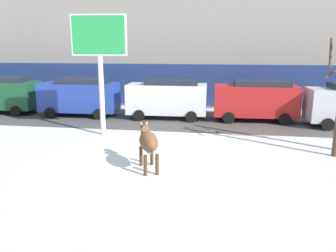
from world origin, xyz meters
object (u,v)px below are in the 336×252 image
at_px(car_darkgreen_van, 1,94).
at_px(car_blue_van, 80,96).
at_px(car_white_van, 167,97).
at_px(pedestrian_by_cars, 327,101).
at_px(car_red_van, 256,99).
at_px(billboard, 99,43).
at_px(cow_brown, 148,142).
at_px(pedestrian_near_billboard, 68,95).

bearing_deg(car_darkgreen_van, car_blue_van, -1.51).
bearing_deg(car_white_van, car_blue_van, -179.06).
bearing_deg(pedestrian_by_cars, car_red_van, -151.67).
relative_size(billboard, car_blue_van, 1.20).
height_order(cow_brown, car_white_van, car_white_van).
bearing_deg(car_red_van, pedestrian_near_billboard, 168.79).
xyz_separation_m(car_darkgreen_van, pedestrian_near_billboard, (3.30, 2.53, -0.36)).
bearing_deg(car_red_van, car_white_van, -178.81).
xyz_separation_m(car_white_van, pedestrian_near_billboard, (-7.43, 2.58, -0.36)).
distance_m(car_darkgreen_van, pedestrian_near_billboard, 4.18).
xyz_separation_m(cow_brown, pedestrian_near_billboard, (-8.10, 11.13, -0.11)).
bearing_deg(pedestrian_by_cars, pedestrian_near_billboard, 180.00).
height_order(billboard, car_red_van, billboard).
bearing_deg(pedestrian_near_billboard, car_blue_van, -52.55).
height_order(car_blue_van, car_red_van, same).
height_order(car_darkgreen_van, car_red_van, same).
bearing_deg(billboard, car_red_van, 30.15).
xyz_separation_m(cow_brown, car_red_van, (4.38, 8.65, 0.25)).
distance_m(car_blue_van, pedestrian_by_cars, 15.27).
xyz_separation_m(billboard, car_red_van, (7.53, 4.37, -3.07)).
xyz_separation_m(cow_brown, billboard, (-3.15, 4.28, 3.32)).
xyz_separation_m(car_blue_van, pedestrian_near_billboard, (-2.04, 2.67, -0.36)).
bearing_deg(billboard, cow_brown, -53.67).
bearing_deg(pedestrian_by_cars, cow_brown, -128.88).
distance_m(car_darkgreen_van, car_red_van, 15.79).
bearing_deg(pedestrian_near_billboard, car_darkgreen_van, -142.60).
relative_size(car_darkgreen_van, pedestrian_near_billboard, 2.69).
xyz_separation_m(cow_brown, car_darkgreen_van, (-11.41, 8.60, 0.25)).
height_order(car_white_van, car_red_van, same).
height_order(billboard, car_white_van, billboard).
distance_m(cow_brown, car_blue_van, 10.41).
xyz_separation_m(car_darkgreen_van, car_blue_van, (5.35, -0.14, 0.00)).
relative_size(car_red_van, pedestrian_by_cars, 2.69).
height_order(billboard, pedestrian_near_billboard, billboard).
relative_size(car_blue_van, car_white_van, 1.00).
height_order(car_red_van, pedestrian_near_billboard, car_red_van).
bearing_deg(pedestrian_by_cars, billboard, -150.53).
bearing_deg(billboard, car_white_van, 59.95).
relative_size(pedestrian_near_billboard, pedestrian_by_cars, 1.00).
distance_m(billboard, car_darkgreen_van, 9.82).
distance_m(car_red_van, pedestrian_near_billboard, 12.73).
bearing_deg(car_blue_van, car_red_van, 1.06).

